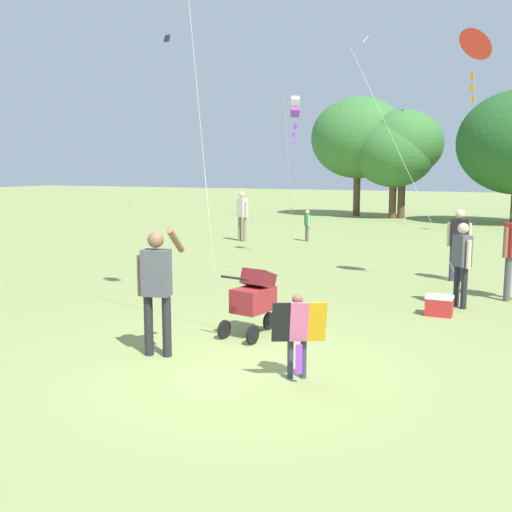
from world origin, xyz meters
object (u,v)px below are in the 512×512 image
(person_sitting_far, at_px, (462,258))
(cooler_box, at_px, (439,306))
(kite_orange_delta, at_px, (475,46))
(kite_green_novelty, at_px, (295,109))
(person_adult_flyer, at_px, (157,282))
(person_kid_running, at_px, (242,212))
(child_with_butterfly_kite, at_px, (298,328))
(person_red_shirt, at_px, (459,239))
(person_couple_left, at_px, (307,223))
(stroller, at_px, (254,296))

(person_sitting_far, height_order, cooler_box, person_sitting_far)
(kite_orange_delta, bearing_deg, kite_green_novelty, 150.57)
(kite_green_novelty, bearing_deg, person_adult_flyer, -80.69)
(person_sitting_far, distance_m, person_kid_running, 10.85)
(child_with_butterfly_kite, relative_size, person_red_shirt, 0.64)
(person_sitting_far, xyz_separation_m, person_kid_running, (-7.99, 7.35, 0.10))
(person_kid_running, bearing_deg, person_adult_flyer, -69.17)
(child_with_butterfly_kite, bearing_deg, kite_green_novelty, 111.30)
(child_with_butterfly_kite, distance_m, kite_orange_delta, 7.68)
(person_couple_left, distance_m, cooler_box, 10.69)
(stroller, height_order, cooler_box, stroller)
(person_kid_running, bearing_deg, kite_orange_delta, -36.46)
(person_sitting_far, bearing_deg, person_red_shirt, 97.17)
(person_adult_flyer, bearing_deg, person_sitting_far, 54.02)
(kite_green_novelty, relative_size, person_couple_left, 4.10)
(kite_orange_delta, relative_size, person_couple_left, 4.81)
(child_with_butterfly_kite, relative_size, person_sitting_far, 0.67)
(kite_orange_delta, height_order, person_red_shirt, kite_orange_delta)
(child_with_butterfly_kite, distance_m, person_sitting_far, 4.97)
(kite_green_novelty, bearing_deg, kite_orange_delta, -29.43)
(stroller, distance_m, person_couple_left, 11.96)
(kite_green_novelty, relative_size, person_kid_running, 2.59)
(person_sitting_far, distance_m, cooler_box, 1.11)
(person_sitting_far, bearing_deg, person_couple_left, 125.64)
(kite_green_novelty, xyz_separation_m, person_couple_left, (-1.06, 4.05, -3.46))
(child_with_butterfly_kite, distance_m, person_couple_left, 13.80)
(person_couple_left, bearing_deg, kite_orange_delta, -49.19)
(stroller, height_order, person_red_shirt, person_red_shirt)
(person_adult_flyer, height_order, person_kid_running, person_adult_flyer)
(child_with_butterfly_kite, distance_m, person_kid_running, 13.81)
(person_adult_flyer, relative_size, kite_orange_delta, 0.34)
(cooler_box, bearing_deg, stroller, -134.26)
(cooler_box, bearing_deg, person_red_shirt, 91.34)
(kite_orange_delta, xyz_separation_m, person_couple_left, (-5.82, 6.74, -4.23))
(kite_orange_delta, bearing_deg, person_sitting_far, -86.15)
(person_sitting_far, bearing_deg, kite_orange_delta, 93.85)
(child_with_butterfly_kite, distance_m, stroller, 1.98)
(person_red_shirt, relative_size, person_sitting_far, 1.04)
(person_couple_left, bearing_deg, child_with_butterfly_kite, -70.72)
(person_sitting_far, bearing_deg, cooler_box, -107.75)
(person_adult_flyer, distance_m, person_red_shirt, 7.97)
(person_red_shirt, xyz_separation_m, person_kid_running, (-7.65, 4.68, 0.06))
(person_adult_flyer, xyz_separation_m, kite_orange_delta, (3.30, 6.21, 3.85))
(person_adult_flyer, xyz_separation_m, cooler_box, (3.15, 3.90, -0.84))
(person_adult_flyer, bearing_deg, person_kid_running, 110.83)
(child_with_butterfly_kite, xyz_separation_m, cooler_box, (1.11, 3.97, -0.46))
(stroller, xyz_separation_m, person_sitting_far, (2.64, 3.24, 0.31))
(stroller, bearing_deg, person_couple_left, 105.92)
(stroller, height_order, person_sitting_far, person_sitting_far)
(person_couple_left, relative_size, cooler_box, 2.41)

